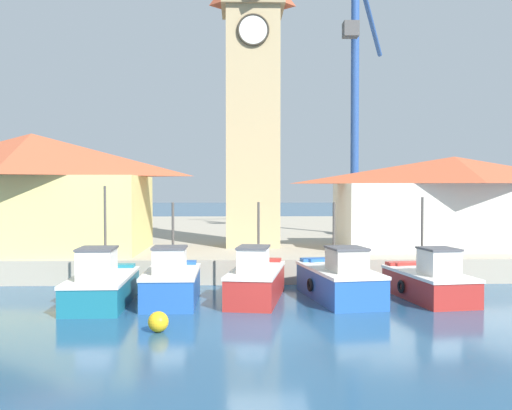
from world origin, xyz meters
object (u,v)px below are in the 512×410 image
object	(u,v)px
fishing_boat_left_outer	(172,283)
warehouse_left	(32,191)
fishing_boat_far_left	(102,285)
clock_tower	(253,90)
fishing_boat_center	(429,281)
mooring_buoy	(158,322)
port_crane_near	(356,139)
fishing_boat_mid_left	(339,280)
warehouse_right	(454,201)
fishing_boat_left_inner	(256,280)

from	to	relation	value
fishing_boat_left_outer	warehouse_left	world-z (taller)	warehouse_left
fishing_boat_far_left	fishing_boat_left_outer	distance (m)	2.57
clock_tower	fishing_boat_center	bearing A→B (deg)	-56.59
warehouse_left	mooring_buoy	distance (m)	15.48
warehouse_left	port_crane_near	world-z (taller)	port_crane_near
fishing_boat_far_left	clock_tower	xyz separation A→B (m)	(5.85, 10.65, 8.96)
fishing_boat_mid_left	clock_tower	xyz separation A→B (m)	(-3.12, 9.95, 8.94)
clock_tower	warehouse_left	xyz separation A→B (m)	(-11.22, -2.30, -5.54)
fishing_boat_center	clock_tower	size ratio (longest dim) A/B	0.28
warehouse_right	port_crane_near	distance (m)	10.94
fishing_boat_center	port_crane_near	size ratio (longest dim) A/B	0.26
fishing_boat_left_outer	warehouse_right	world-z (taller)	warehouse_right
warehouse_right	mooring_buoy	xyz separation A→B (m)	(-13.94, -13.70, -3.29)
fishing_boat_left_outer	clock_tower	world-z (taller)	clock_tower
fishing_boat_far_left	warehouse_left	world-z (taller)	warehouse_left
warehouse_right	warehouse_left	bearing A→B (deg)	-177.29
fishing_boat_left_inner	port_crane_near	xyz separation A→B (m)	(7.44, 18.19, 6.92)
clock_tower	warehouse_left	bearing A→B (deg)	-168.43
fishing_boat_far_left	warehouse_left	size ratio (longest dim) A/B	0.45
port_crane_near	fishing_boat_left_inner	bearing A→B (deg)	-112.23
fishing_boat_left_inner	fishing_boat_left_outer	bearing A→B (deg)	-170.64
warehouse_left	port_crane_near	bearing A→B (deg)	29.74
warehouse_left	mooring_buoy	size ratio (longest dim) A/B	18.61
fishing_boat_left_inner	warehouse_right	distance (m)	14.15
fishing_boat_left_outer	clock_tower	xyz separation A→B (m)	(3.30, 10.42, 8.92)
fishing_boat_center	port_crane_near	xyz separation A→B (m)	(0.73, 18.32, 6.97)
fishing_boat_mid_left	port_crane_near	xyz separation A→B (m)	(4.22, 18.25, 6.93)
fishing_boat_mid_left	port_crane_near	world-z (taller)	port_crane_near
fishing_boat_left_inner	fishing_boat_center	size ratio (longest dim) A/B	1.08
fishing_boat_center	clock_tower	bearing A→B (deg)	123.41
fishing_boat_far_left	fishing_boat_center	xyz separation A→B (m)	(12.46, 0.63, -0.02)
clock_tower	warehouse_right	distance (m)	12.42
fishing_boat_center	fishing_boat_far_left	bearing A→B (deg)	-177.10
fishing_boat_far_left	warehouse_right	world-z (taller)	warehouse_right
port_crane_near	fishing_boat_center	bearing A→B (deg)	-92.27
fishing_boat_left_outer	fishing_boat_mid_left	world-z (taller)	fishing_boat_left_outer
fishing_boat_center	warehouse_left	distance (m)	19.73
port_crane_near	mooring_buoy	xyz separation A→B (m)	(-10.53, -23.26, -7.37)
clock_tower	warehouse_left	size ratio (longest dim) A/B	1.54
fishing_boat_left_inner	fishing_boat_center	world-z (taller)	fishing_boat_center
fishing_boat_mid_left	port_crane_near	size ratio (longest dim) A/B	0.29
fishing_boat_far_left	fishing_boat_left_outer	xyz separation A→B (m)	(2.56, 0.23, 0.04)
port_crane_near	fishing_boat_far_left	bearing A→B (deg)	-124.83
fishing_boat_far_left	warehouse_left	distance (m)	10.50
fishing_boat_center	mooring_buoy	distance (m)	10.98
fishing_boat_mid_left	fishing_boat_far_left	bearing A→B (deg)	-175.53
mooring_buoy	port_crane_near	bearing A→B (deg)	65.65
fishing_boat_left_inner	mooring_buoy	xyz separation A→B (m)	(-3.09, -5.07, -0.44)
fishing_boat_left_outer	warehouse_right	size ratio (longest dim) A/B	0.34
fishing_boat_left_inner	mooring_buoy	size ratio (longest dim) A/B	8.52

